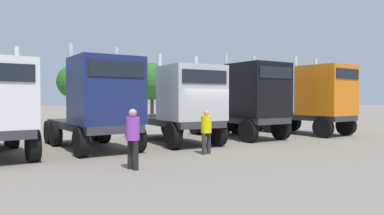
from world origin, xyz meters
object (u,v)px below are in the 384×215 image
semi_truck_orange (317,99)px  semi_truck_navy (100,104)px  visitor_in_hivis (206,129)px  visitor_with_camera (133,134)px  semi_truck_black (250,100)px  semi_truck_silver (183,105)px

semi_truck_orange → semi_truck_navy: bearing=-95.5°
semi_truck_navy → semi_truck_orange: (12.63, 0.04, 0.17)m
visitor_in_hivis → visitor_with_camera: visitor_with_camera is taller
visitor_in_hivis → semi_truck_navy: bearing=32.4°
semi_truck_orange → visitor_with_camera: size_ratio=3.52×
semi_truck_navy → visitor_with_camera: (-0.24, -4.20, -0.85)m
semi_truck_black → semi_truck_orange: bearing=83.9°
semi_truck_navy → semi_truck_silver: (3.85, 0.16, -0.08)m
semi_truck_black → visitor_in_hivis: semi_truck_black is taller
visitor_with_camera → semi_truck_orange: bearing=3.9°
visitor_in_hivis → visitor_with_camera: bearing=95.2°
visitor_in_hivis → semi_truck_orange: bearing=-89.8°
semi_truck_orange → visitor_with_camera: semi_truck_orange is taller
semi_truck_orange → visitor_with_camera: 13.59m
visitor_in_hivis → semi_truck_black: bearing=-72.9°
semi_truck_silver → visitor_in_hivis: bearing=-10.7°
semi_truck_navy → semi_truck_black: size_ratio=1.04×
semi_truck_navy → semi_truck_black: 7.98m
semi_truck_silver → semi_truck_orange: (8.78, -0.12, 0.25)m
semi_truck_navy → semi_truck_black: bearing=89.1°
semi_truck_silver → semi_truck_orange: semi_truck_orange is taller
visitor_in_hivis → visitor_with_camera: size_ratio=0.93×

